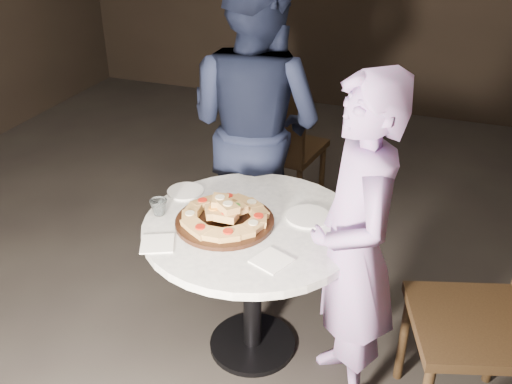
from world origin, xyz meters
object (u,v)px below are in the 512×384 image
Objects in this scene: diner_navy at (255,125)px; diner_teal at (354,251)px; serving_board at (225,221)px; chair_far at (279,143)px; focaccia_pile at (225,214)px; chair_right at (506,310)px; table at (252,248)px; water_glass at (159,207)px.

diner_navy reaches higher than diner_teal.
serving_board is 0.58m from diner_teal.
diner_teal reaches higher than chair_far.
diner_teal is (0.72, -0.82, -0.12)m from diner_navy.
diner_teal is (0.74, -1.30, 0.19)m from chair_far.
diner_teal is at bearing 147.43° from diner_navy.
chair_right reaches higher than focaccia_pile.
chair_far is 0.57m from diner_navy.
diner_teal is at bearing 127.81° from chair_far.
serving_board is 1.19m from chair_right.
focaccia_pile is (-0.00, 0.00, 0.04)m from serving_board.
chair_far reaches higher than focaccia_pile.
chair_far is at bearing -150.77° from chair_right.
water_glass is at bearing -170.05° from table.
diner_teal reaches higher than table.
focaccia_pile is (-0.11, -0.04, 0.18)m from table.
chair_right reaches higher than serving_board.
chair_far is 0.56× the size of diner_navy.
water_glass is 1.31m from chair_far.
diner_navy is at bearing 109.09° from table.
focaccia_pile is at bearing 98.44° from serving_board.
serving_board is 0.31m from water_glass.
table is at bearing -125.24° from diner_teal.
diner_navy is (0.17, 0.80, 0.11)m from water_glass.
water_glass is 0.05× the size of diner_teal.
water_glass is at bearing -174.45° from focaccia_pile.
chair_right is at bearing -0.67° from focaccia_pile.
chair_far is 0.65× the size of diner_teal.
serving_board is 1.28m from chair_far.
serving_board reaches higher than table.
water_glass is 0.83m from diner_navy.
water_glass reaches higher than serving_board.
serving_board is at bearing -158.63° from table.
chair_right is at bearing -0.66° from serving_board.
chair_right is 1.56m from diner_navy.
chair_right reaches higher than water_glass.
focaccia_pile is at bearing -118.96° from diner_teal.
diner_navy is at bearing 100.34° from serving_board.
chair_far reaches higher than water_glass.
chair_right is 0.59× the size of diner_navy.
diner_teal is (0.47, -0.09, 0.16)m from table.
chair_right reaches higher than chair_far.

